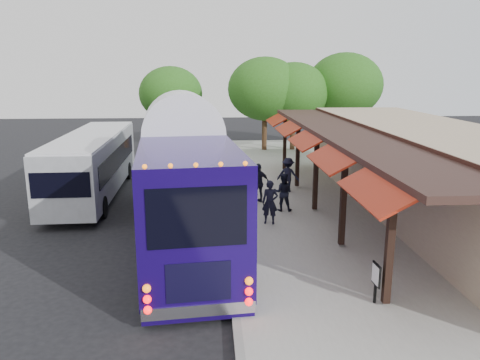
# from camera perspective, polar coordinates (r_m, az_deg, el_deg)

# --- Properties ---
(ground) EXTENTS (90.00, 90.00, 0.00)m
(ground) POSITION_cam_1_polar(r_m,az_deg,el_deg) (15.48, -1.59, -8.89)
(ground) COLOR black
(ground) RESTS_ON ground
(sidewalk) EXTENTS (10.00, 40.00, 0.15)m
(sidewalk) POSITION_cam_1_polar(r_m,az_deg,el_deg) (19.99, 12.47, -3.82)
(sidewalk) COLOR #9E9B93
(sidewalk) RESTS_ON ground
(curb) EXTENTS (0.20, 40.00, 0.16)m
(curb) POSITION_cam_1_polar(r_m,az_deg,el_deg) (19.22, -1.89, -4.19)
(curb) COLOR gray
(curb) RESTS_ON ground
(station_shelter) EXTENTS (8.15, 20.00, 3.60)m
(station_shelter) POSITION_cam_1_polar(r_m,az_deg,el_deg) (20.76, 21.72, 1.23)
(station_shelter) COLOR tan
(station_shelter) RESTS_ON ground
(coach_bus) EXTENTS (3.96, 12.94, 4.08)m
(coach_bus) POSITION_cam_1_polar(r_m,az_deg,el_deg) (16.53, -6.90, 0.42)
(coach_bus) COLOR #170651
(coach_bus) RESTS_ON ground
(city_bus) EXTENTS (2.64, 10.93, 2.92)m
(city_bus) POSITION_cam_1_polar(r_m,az_deg,el_deg) (23.21, -17.47, 2.17)
(city_bus) COLOR gray
(city_bus) RESTS_ON ground
(ped_a) EXTENTS (0.68, 0.53, 1.66)m
(ped_a) POSITION_cam_1_polar(r_m,az_deg,el_deg) (17.65, 3.68, -2.73)
(ped_a) COLOR black
(ped_a) RESTS_ON sidewalk
(ped_b) EXTENTS (0.86, 0.72, 1.58)m
(ped_b) POSITION_cam_1_polar(r_m,az_deg,el_deg) (19.31, 5.26, -1.48)
(ped_b) COLOR black
(ped_b) RESTS_ON sidewalk
(ped_c) EXTENTS (1.10, 0.81, 1.74)m
(ped_c) POSITION_cam_1_polar(r_m,az_deg,el_deg) (20.45, 2.28, -0.37)
(ped_c) COLOR black
(ped_c) RESTS_ON sidewalk
(ped_d) EXTENTS (1.21, 0.95, 1.64)m
(ped_d) POSITION_cam_1_polar(r_m,az_deg,el_deg) (22.37, 5.88, 0.63)
(ped_d) COLOR black
(ped_d) RESTS_ON sidewalk
(sign_board) EXTENTS (0.07, 0.48, 1.05)m
(sign_board) POSITION_cam_1_polar(r_m,az_deg,el_deg) (12.27, 16.26, -11.23)
(sign_board) COLOR black
(sign_board) RESTS_ON sidewalk
(tree_left) EXTENTS (5.29, 5.29, 6.78)m
(tree_left) POSITION_cam_1_polar(r_m,az_deg,el_deg) (33.97, 3.05, 11.02)
(tree_left) COLOR #382314
(tree_left) RESTS_ON ground
(tree_mid) EXTENTS (5.00, 5.00, 6.41)m
(tree_mid) POSITION_cam_1_polar(r_m,az_deg,el_deg) (34.28, 6.55, 10.56)
(tree_mid) COLOR #382314
(tree_mid) RESTS_ON ground
(tree_right) EXTENTS (5.55, 5.55, 7.11)m
(tree_right) POSITION_cam_1_polar(r_m,az_deg,el_deg) (35.87, 12.64, 11.20)
(tree_right) COLOR #382314
(tree_right) RESTS_ON ground
(tree_far) EXTENTS (4.80, 4.80, 6.15)m
(tree_far) POSITION_cam_1_polar(r_m,az_deg,el_deg) (36.45, -8.45, 10.38)
(tree_far) COLOR #382314
(tree_far) RESTS_ON ground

